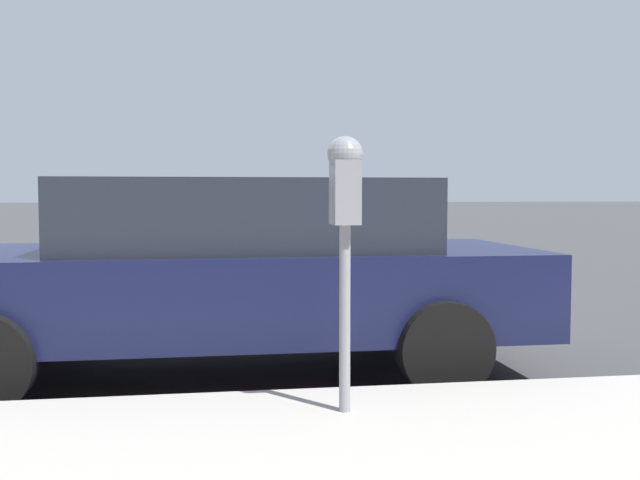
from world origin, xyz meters
The scene contains 3 objects.
ground_plane centered at (0.00, 0.00, 0.00)m, with size 220.00×220.00×0.00m, color #424244.
parking_meter centered at (-2.70, -0.90, 1.30)m, with size 0.21×0.19×1.48m.
car_navy centered at (-0.93, -0.33, 0.77)m, with size 2.08×4.71×1.46m.
Camera 1 is at (-6.60, -0.14, 1.35)m, focal length 42.00 mm.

